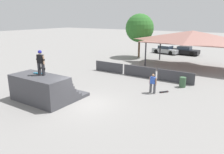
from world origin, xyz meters
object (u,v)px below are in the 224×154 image
object	(u,v)px
bystander_walking	(153,82)
tree_beside_pavilion	(140,28)
skateboard_on_deck	(39,73)
parked_car_silver	(166,50)
parked_car_black	(185,51)
skater_on_deck	(41,61)
skateboard_on_ground	(164,92)
trash_bin	(183,82)

from	to	relation	value
bystander_walking	tree_beside_pavilion	bearing A→B (deg)	-53.12
skateboard_on_deck	parked_car_silver	xyz separation A→B (m)	(0.48, 24.16, -1.27)
tree_beside_pavilion	parked_car_black	xyz separation A→B (m)	(4.97, 5.85, -3.54)
parked_car_silver	skater_on_deck	bearing A→B (deg)	-78.61
bystander_walking	skateboard_on_ground	size ratio (longest dim) A/B	2.10
skater_on_deck	parked_car_silver	size ratio (longest dim) A/B	0.38
bystander_walking	skateboard_on_deck	bearing A→B (deg)	47.88
skateboard_on_ground	bystander_walking	bearing A→B (deg)	-8.67
skateboard_on_deck	bystander_walking	size ratio (longest dim) A/B	0.55
tree_beside_pavilion	skateboard_on_deck	bearing A→B (deg)	-84.97
skateboard_on_deck	skateboard_on_ground	xyz separation A→B (m)	(6.88, 6.08, -1.82)
skateboard_on_deck	parked_car_silver	world-z (taller)	skateboard_on_deck
skater_on_deck	parked_car_black	xyz separation A→B (m)	(2.92, 24.85, -2.20)
skateboard_on_ground	parked_car_silver	size ratio (longest dim) A/B	0.16
skateboard_on_deck	trash_bin	size ratio (longest dim) A/B	0.98
skater_on_deck	parked_car_silver	xyz separation A→B (m)	(0.09, 24.26, -2.20)
tree_beside_pavilion	parked_car_silver	size ratio (longest dim) A/B	1.36
bystander_walking	parked_car_silver	xyz separation A→B (m)	(-5.72, 18.70, -0.24)
skateboard_on_deck	bystander_walking	xyz separation A→B (m)	(6.20, 5.46, -1.03)
skater_on_deck	parked_car_silver	world-z (taller)	skater_on_deck
tree_beside_pavilion	parked_car_black	size ratio (longest dim) A/B	1.45
trash_bin	tree_beside_pavilion	bearing A→B (deg)	131.19
parked_car_black	trash_bin	bearing A→B (deg)	-72.34
tree_beside_pavilion	parked_car_black	world-z (taller)	tree_beside_pavilion
skater_on_deck	bystander_walking	distance (m)	8.27
skateboard_on_ground	skater_on_deck	bearing A→B (deg)	-7.64
skater_on_deck	parked_car_black	size ratio (longest dim) A/B	0.40
trash_bin	parked_car_silver	xyz separation A→B (m)	(-7.22, 15.95, 0.18)
skater_on_deck	parked_car_black	bearing A→B (deg)	76.54
skateboard_on_ground	parked_car_black	size ratio (longest dim) A/B	0.17
parked_car_black	skateboard_on_ground	bearing A→B (deg)	-76.37
skateboard_on_deck	skateboard_on_ground	size ratio (longest dim) A/B	1.15
skateboard_on_deck	parked_car_silver	size ratio (longest dim) A/B	0.18
skateboard_on_deck	trash_bin	distance (m)	11.35
bystander_walking	tree_beside_pavilion	distance (m)	15.92
skateboard_on_ground	parked_car_silver	bearing A→B (deg)	-121.74
bystander_walking	skateboard_on_ground	xyz separation A→B (m)	(0.68, 0.62, -0.79)
skateboard_on_ground	skateboard_on_deck	bearing A→B (deg)	-9.78
skateboard_on_ground	tree_beside_pavilion	bearing A→B (deg)	-107.55
parked_car_silver	parked_car_black	bearing A→B (deg)	23.48
trash_bin	parked_car_silver	bearing A→B (deg)	114.34
skateboard_on_deck	skateboard_on_ground	world-z (taller)	skateboard_on_deck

